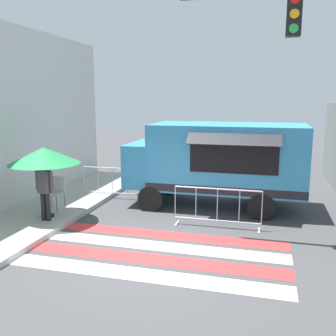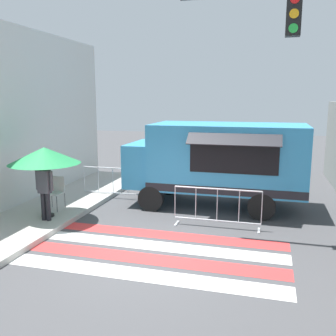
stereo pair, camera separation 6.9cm
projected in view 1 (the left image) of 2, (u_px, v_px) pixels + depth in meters
ground_plane at (148, 253)px, 8.64m from camera, size 60.00×60.00×0.00m
crosswalk_painted at (149, 252)px, 8.70m from camera, size 6.40×2.84×0.01m
food_truck at (214, 158)px, 12.13m from camera, size 5.66×2.80×2.71m
traffic_signal_pole at (320, 65)px, 8.26m from camera, size 4.12×0.29×6.26m
patio_umbrella at (44, 156)px, 10.48m from camera, size 2.00×2.00×2.02m
folding_chair at (55, 190)px, 11.45m from camera, size 0.48×0.48×1.00m
vendor_person at (45, 187)px, 10.29m from camera, size 0.53×0.22×1.68m
barricade_front at (217, 208)px, 10.24m from camera, size 2.40×0.44×1.12m
barricade_side at (113, 183)px, 13.23m from camera, size 2.26×0.44×1.12m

